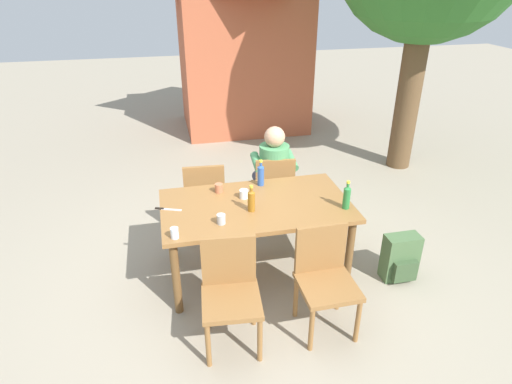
# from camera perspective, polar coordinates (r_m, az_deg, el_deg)

# --- Properties ---
(ground_plane) EXTENTS (24.00, 24.00, 0.00)m
(ground_plane) POSITION_cam_1_polar(r_m,az_deg,el_deg) (4.33, 0.00, -10.29)
(ground_plane) COLOR gray
(dining_table) EXTENTS (1.70, 0.96, 0.75)m
(dining_table) POSITION_cam_1_polar(r_m,az_deg,el_deg) (3.96, 0.00, -2.65)
(dining_table) COLOR olive
(dining_table) RESTS_ON ground_plane
(chair_far_right) EXTENTS (0.49, 0.49, 0.87)m
(chair_far_right) POSITION_cam_1_polar(r_m,az_deg,el_deg) (4.79, 2.30, 0.57)
(chair_far_right) COLOR olive
(chair_far_right) RESTS_ON ground_plane
(chair_near_left) EXTENTS (0.48, 0.48, 0.87)m
(chair_near_left) POSITION_cam_1_polar(r_m,az_deg,el_deg) (3.37, -3.39, -12.43)
(chair_near_left) COLOR olive
(chair_near_left) RESTS_ON ground_plane
(chair_far_left) EXTENTS (0.47, 0.47, 0.87)m
(chair_far_left) POSITION_cam_1_polar(r_m,az_deg,el_deg) (4.67, -6.75, -0.35)
(chair_far_left) COLOR olive
(chair_far_left) RESTS_ON ground_plane
(chair_near_right) EXTENTS (0.44, 0.44, 0.87)m
(chair_near_right) POSITION_cam_1_polar(r_m,az_deg,el_deg) (3.54, 8.97, -10.59)
(chair_near_right) COLOR olive
(chair_near_right) RESTS_ON ground_plane
(person_in_white_shirt) EXTENTS (0.47, 0.61, 1.18)m
(person_in_white_shirt) POSITION_cam_1_polar(r_m,az_deg,el_deg) (4.81, 2.12, 2.93)
(person_in_white_shirt) COLOR #4C935B
(person_in_white_shirt) RESTS_ON ground_plane
(bottle_amber) EXTENTS (0.06, 0.06, 0.25)m
(bottle_amber) POSITION_cam_1_polar(r_m,az_deg,el_deg) (3.76, -0.62, -1.05)
(bottle_amber) COLOR #996019
(bottle_amber) RESTS_ON dining_table
(bottle_blue) EXTENTS (0.06, 0.06, 0.26)m
(bottle_blue) POSITION_cam_1_polar(r_m,az_deg,el_deg) (4.21, 0.63, 2.32)
(bottle_blue) COLOR #2D56A3
(bottle_blue) RESTS_ON dining_table
(bottle_green) EXTENTS (0.06, 0.06, 0.27)m
(bottle_green) POSITION_cam_1_polar(r_m,az_deg,el_deg) (3.88, 11.81, -0.60)
(bottle_green) COLOR #287A38
(bottle_green) RESTS_ON dining_table
(cup_glass) EXTENTS (0.06, 0.06, 0.09)m
(cup_glass) POSITION_cam_1_polar(r_m,az_deg,el_deg) (3.48, -10.62, -5.31)
(cup_glass) COLOR silver
(cup_glass) RESTS_ON dining_table
(cup_terracotta) EXTENTS (0.08, 0.08, 0.09)m
(cup_terracotta) POSITION_cam_1_polar(r_m,az_deg,el_deg) (4.12, -4.90, 0.52)
(cup_terracotta) COLOR #BC6B47
(cup_terracotta) RESTS_ON dining_table
(cup_white) EXTENTS (0.08, 0.08, 0.08)m
(cup_white) POSITION_cam_1_polar(r_m,az_deg,el_deg) (4.00, -1.59, -0.25)
(cup_white) COLOR white
(cup_white) RESTS_ON dining_table
(cup_steel) EXTENTS (0.07, 0.07, 0.08)m
(cup_steel) POSITION_cam_1_polar(r_m,az_deg,el_deg) (3.62, -4.59, -3.56)
(cup_steel) COLOR #B2B7BC
(cup_steel) RESTS_ON dining_table
(table_knife) EXTENTS (0.23, 0.10, 0.01)m
(table_knife) POSITION_cam_1_polar(r_m,az_deg,el_deg) (3.91, -11.69, -2.21)
(table_knife) COLOR silver
(table_knife) RESTS_ON dining_table
(backpack_by_near_side) EXTENTS (0.32, 0.23, 0.46)m
(backpack_by_near_side) POSITION_cam_1_polar(r_m,az_deg,el_deg) (4.34, 18.42, -8.25)
(backpack_by_near_side) COLOR #47663D
(backpack_by_near_side) RESTS_ON ground_plane
(brick_kiosk) EXTENTS (2.43, 1.89, 2.79)m
(brick_kiosk) POSITION_cam_1_polar(r_m,az_deg,el_deg) (7.98, -1.77, 18.83)
(brick_kiosk) COLOR #B25638
(brick_kiosk) RESTS_ON ground_plane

